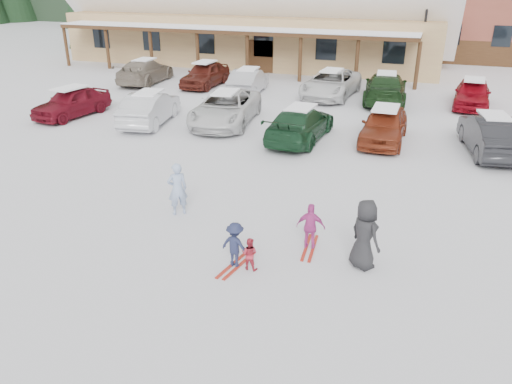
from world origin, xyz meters
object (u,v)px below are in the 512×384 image
(parked_car_0, at_px, (72,102))
(child_navy, at_px, (235,245))
(parked_car_1, at_px, (150,108))
(parked_car_11, at_px, (385,88))
(parked_car_3, at_px, (300,124))
(parked_car_8, at_px, (205,74))
(lamp_post, at_px, (425,25))
(child_magenta, at_px, (311,227))
(parked_car_5, at_px, (491,135))
(day_lodge, at_px, (257,8))
(bystander_dark, at_px, (365,234))
(parked_car_4, at_px, (384,125))
(parked_car_9, at_px, (248,81))
(parked_car_10, at_px, (331,84))
(adult_skier, at_px, (177,189))
(parked_car_7, at_px, (145,71))
(toddler_red, at_px, (250,254))
(parked_car_2, at_px, (226,108))
(parked_car_12, at_px, (472,93))

(parked_car_0, bearing_deg, child_navy, -30.41)
(parked_car_1, xyz_separation_m, parked_car_11, (9.91, 7.90, 0.05))
(parked_car_1, relative_size, parked_car_3, 0.93)
(parked_car_8, bearing_deg, parked_car_3, -44.64)
(lamp_post, distance_m, child_magenta, 24.41)
(parked_car_0, height_order, parked_car_5, parked_car_5)
(day_lodge, relative_size, parked_car_11, 5.38)
(child_navy, xyz_separation_m, child_magenta, (1.51, 1.41, 0.05))
(bystander_dark, xyz_separation_m, parked_car_3, (-3.94, 9.16, -0.18))
(parked_car_1, xyz_separation_m, parked_car_4, (10.59, 0.78, -0.01))
(child_navy, relative_size, parked_car_9, 0.27)
(bystander_dark, height_order, parked_car_10, bystander_dark)
(day_lodge, height_order, parked_car_3, day_lodge)
(adult_skier, relative_size, parked_car_4, 0.37)
(parked_car_1, height_order, parked_car_4, parked_car_1)
(child_magenta, bearing_deg, child_navy, 38.57)
(parked_car_1, relative_size, parked_car_7, 0.88)
(toddler_red, bearing_deg, lamp_post, -95.03)
(toddler_red, xyz_separation_m, parked_car_0, (-12.90, 10.13, 0.29))
(adult_skier, bearing_deg, parked_car_9, -117.84)
(day_lodge, bearing_deg, bystander_dark, -66.18)
(day_lodge, distance_m, parked_car_3, 21.10)
(lamp_post, bearing_deg, parked_car_4, -93.04)
(parked_car_4, bearing_deg, bystander_dark, -86.07)
(lamp_post, relative_size, parked_car_1, 1.35)
(child_navy, xyz_separation_m, parked_car_9, (-6.09, 17.69, 0.13))
(bystander_dark, height_order, parked_car_0, bystander_dark)
(toddler_red, relative_size, bystander_dark, 0.47)
(day_lodge, bearing_deg, child_magenta, -68.29)
(parked_car_0, bearing_deg, parked_car_11, 37.97)
(toddler_red, bearing_deg, bystander_dark, -157.63)
(toddler_red, relative_size, parked_car_3, 0.17)
(parked_car_3, relative_size, parked_car_4, 1.13)
(parked_car_0, distance_m, parked_car_3, 11.50)
(day_lodge, relative_size, parked_car_4, 6.80)
(child_navy, height_order, parked_car_8, parked_car_8)
(child_navy, height_order, parked_car_5, parked_car_5)
(bystander_dark, height_order, parked_car_9, bystander_dark)
(lamp_post, xyz_separation_m, parked_car_10, (-4.49, -7.19, -2.68))
(parked_car_10, bearing_deg, child_navy, -81.13)
(parked_car_10, height_order, parked_car_11, parked_car_11)
(parked_car_2, height_order, parked_car_7, parked_car_2)
(parked_car_0, relative_size, parked_car_8, 0.94)
(adult_skier, relative_size, child_navy, 1.37)
(parked_car_5, bearing_deg, parked_car_4, -10.98)
(parked_car_9, xyz_separation_m, parked_car_12, (12.15, 0.80, 0.02))
(parked_car_2, bearing_deg, day_lodge, 97.59)
(parked_car_4, bearing_deg, parked_car_7, 155.47)
(parked_car_3, height_order, parked_car_4, parked_car_4)
(parked_car_5, bearing_deg, day_lodge, -58.61)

